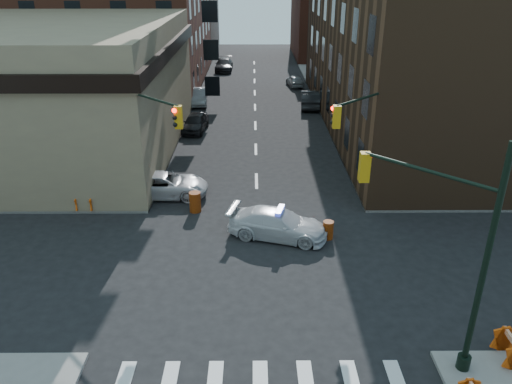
{
  "coord_description": "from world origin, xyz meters",
  "views": [
    {
      "loc": [
        -0.23,
        -19.05,
        12.48
      ],
      "look_at": [
        -0.07,
        3.5,
        2.2
      ],
      "focal_mm": 35.0,
      "sensor_mm": 36.0,
      "label": 1
    }
  ],
  "objects_px": {
    "pickup": "(164,185)",
    "pedestrian_a": "(86,173)",
    "parked_car_enear": "(310,99)",
    "parked_car_wnear": "(195,122)",
    "barrel_bank": "(195,202)",
    "barrel_road": "(328,230)",
    "barricade_nw_a": "(85,203)",
    "barricade_se_a": "(510,348)",
    "police_car": "(278,224)",
    "parked_car_wfar": "(199,96)",
    "pedestrian_b": "(83,184)"
  },
  "relations": [
    {
      "from": "parked_car_wfar",
      "to": "barricade_se_a",
      "type": "height_order",
      "value": "parked_car_wfar"
    },
    {
      "from": "pickup",
      "to": "parked_car_enear",
      "type": "height_order",
      "value": "parked_car_enear"
    },
    {
      "from": "police_car",
      "to": "barrel_road",
      "type": "height_order",
      "value": "police_car"
    },
    {
      "from": "parked_car_enear",
      "to": "barrel_bank",
      "type": "height_order",
      "value": "parked_car_enear"
    },
    {
      "from": "parked_car_wnear",
      "to": "barrel_bank",
      "type": "height_order",
      "value": "parked_car_wnear"
    },
    {
      "from": "pedestrian_a",
      "to": "barrel_road",
      "type": "relative_size",
      "value": 1.73
    },
    {
      "from": "police_car",
      "to": "barricade_nw_a",
      "type": "distance_m",
      "value": 10.85
    },
    {
      "from": "pedestrian_a",
      "to": "pedestrian_b",
      "type": "height_order",
      "value": "pedestrian_b"
    },
    {
      "from": "parked_car_enear",
      "to": "barricade_se_a",
      "type": "relative_size",
      "value": 3.95
    },
    {
      "from": "pickup",
      "to": "barrel_bank",
      "type": "xyz_separation_m",
      "value": [
        2.02,
        -2.07,
        -0.14
      ]
    },
    {
      "from": "pickup",
      "to": "pedestrian_a",
      "type": "distance_m",
      "value": 5.11
    },
    {
      "from": "pedestrian_b",
      "to": "barricade_nw_a",
      "type": "bearing_deg",
      "value": -77.22
    },
    {
      "from": "pedestrian_b",
      "to": "barrel_road",
      "type": "relative_size",
      "value": 2.11
    },
    {
      "from": "parked_car_wnear",
      "to": "barrel_bank",
      "type": "distance_m",
      "value": 14.86
    },
    {
      "from": "pedestrian_b",
      "to": "barrel_road",
      "type": "xyz_separation_m",
      "value": [
        13.35,
        -4.21,
        -0.67
      ]
    },
    {
      "from": "police_car",
      "to": "barrel_bank",
      "type": "bearing_deg",
      "value": 72.58
    },
    {
      "from": "parked_car_wnear",
      "to": "barricade_nw_a",
      "type": "height_order",
      "value": "parked_car_wnear"
    },
    {
      "from": "barrel_road",
      "to": "pickup",
      "type": "bearing_deg",
      "value": 150.14
    },
    {
      "from": "parked_car_wfar",
      "to": "barrel_road",
      "type": "distance_m",
      "value": 28.14
    },
    {
      "from": "barrel_road",
      "to": "barrel_bank",
      "type": "bearing_deg",
      "value": 156.11
    },
    {
      "from": "pedestrian_a",
      "to": "barricade_nw_a",
      "type": "xyz_separation_m",
      "value": [
        0.91,
        -3.4,
        -0.41
      ]
    },
    {
      "from": "barrel_road",
      "to": "pedestrian_b",
      "type": "bearing_deg",
      "value": 162.51
    },
    {
      "from": "barrel_road",
      "to": "parked_car_wfar",
      "type": "bearing_deg",
      "value": 108.67
    },
    {
      "from": "barricade_nw_a",
      "to": "barrel_road",
      "type": "bearing_deg",
      "value": -11.23
    },
    {
      "from": "police_car",
      "to": "pedestrian_a",
      "type": "relative_size",
      "value": 3.05
    },
    {
      "from": "barricade_se_a",
      "to": "pickup",
      "type": "bearing_deg",
      "value": 46.11
    },
    {
      "from": "parked_car_wnear",
      "to": "barricade_se_a",
      "type": "bearing_deg",
      "value": -56.59
    },
    {
      "from": "pedestrian_a",
      "to": "barricade_se_a",
      "type": "xyz_separation_m",
      "value": [
        18.89,
        -15.01,
        -0.34
      ]
    },
    {
      "from": "police_car",
      "to": "barricade_se_a",
      "type": "height_order",
      "value": "police_car"
    },
    {
      "from": "barricade_nw_a",
      "to": "pedestrian_a",
      "type": "bearing_deg",
      "value": 106.78
    },
    {
      "from": "parked_car_wfar",
      "to": "barrel_bank",
      "type": "xyz_separation_m",
      "value": [
        2.08,
        -23.59,
        -0.18
      ]
    },
    {
      "from": "police_car",
      "to": "barrel_road",
      "type": "bearing_deg",
      "value": -78.72
    },
    {
      "from": "police_car",
      "to": "barrel_road",
      "type": "relative_size",
      "value": 5.28
    },
    {
      "from": "parked_car_wnear",
      "to": "barrel_bank",
      "type": "relative_size",
      "value": 3.73
    },
    {
      "from": "parked_car_wnear",
      "to": "barricade_se_a",
      "type": "distance_m",
      "value": 29.67
    },
    {
      "from": "police_car",
      "to": "barricade_nw_a",
      "type": "relative_size",
      "value": 4.62
    },
    {
      "from": "pedestrian_b",
      "to": "barricade_nw_a",
      "type": "relative_size",
      "value": 1.85
    },
    {
      "from": "barrel_road",
      "to": "parked_car_enear",
      "type": "bearing_deg",
      "value": 85.96
    },
    {
      "from": "pickup",
      "to": "barricade_se_a",
      "type": "bearing_deg",
      "value": -135.56
    },
    {
      "from": "pedestrian_a",
      "to": "barrel_road",
      "type": "height_order",
      "value": "pedestrian_a"
    },
    {
      "from": "parked_car_enear",
      "to": "barricade_se_a",
      "type": "height_order",
      "value": "parked_car_enear"
    },
    {
      "from": "pickup",
      "to": "parked_car_wnear",
      "type": "bearing_deg",
      "value": -3.22
    },
    {
      "from": "pedestrian_a",
      "to": "pedestrian_b",
      "type": "xyz_separation_m",
      "value": [
        0.54,
        -2.19,
        0.18
      ]
    },
    {
      "from": "police_car",
      "to": "parked_car_wfar",
      "type": "bearing_deg",
      "value": 29.42
    },
    {
      "from": "parked_car_wnear",
      "to": "barrel_road",
      "type": "xyz_separation_m",
      "value": [
        8.45,
        -17.85,
        -0.25
      ]
    },
    {
      "from": "pedestrian_a",
      "to": "pedestrian_b",
      "type": "distance_m",
      "value": 2.26
    },
    {
      "from": "parked_car_enear",
      "to": "police_car",
      "type": "bearing_deg",
      "value": 85.21
    },
    {
      "from": "barrel_road",
      "to": "barricade_nw_a",
      "type": "xyz_separation_m",
      "value": [
        -12.98,
        3.0,
        0.08
      ]
    },
    {
      "from": "parked_car_enear",
      "to": "barrel_bank",
      "type": "xyz_separation_m",
      "value": [
        -8.72,
        -22.23,
        -0.25
      ]
    },
    {
      "from": "parked_car_wfar",
      "to": "barricade_nw_a",
      "type": "bearing_deg",
      "value": -103.22
    }
  ]
}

